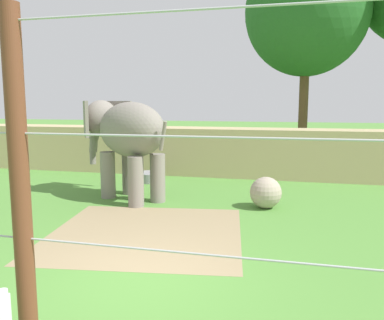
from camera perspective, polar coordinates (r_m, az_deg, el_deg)
ground_plane at (r=7.15m, az=-7.63°, el=-16.73°), size 120.00×120.00×0.00m
dirt_patch at (r=9.53m, az=-6.57°, el=-10.22°), size 4.96×4.98×0.01m
embankment_wall at (r=16.80m, az=5.40°, el=1.20°), size 36.00×1.80×1.96m
elephant at (r=12.64m, az=-9.49°, el=3.73°), size 3.75×3.06×3.10m
enrichment_ball at (r=11.66m, az=10.48°, el=-4.60°), size 0.91×0.91×0.91m
cable_fence at (r=4.15m, az=-22.80°, el=-7.04°), size 12.67×0.18×3.88m
water_tub at (r=15.48m, az=-5.92°, el=-2.40°), size 1.10×1.10×0.35m
tree_far_left at (r=23.49m, az=16.12°, el=18.23°), size 4.14×4.14×9.48m
tree_left_of_centre at (r=22.32m, az=16.06°, el=19.71°), size 6.20×6.20×10.87m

